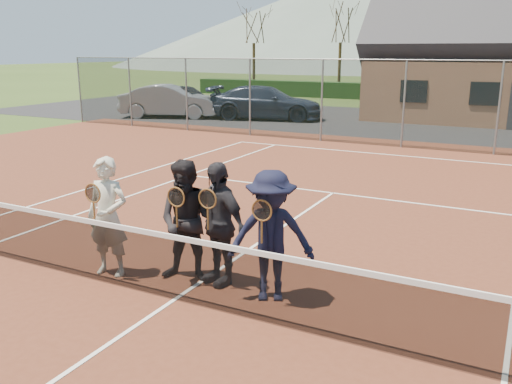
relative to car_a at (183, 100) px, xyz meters
The scene contains 18 objects.
ground 12.54m from the car_a, ahead, with size 220.00×220.00×0.00m, color #314719.
court_surface 21.89m from the car_a, 55.60° to the right, with size 30.00×30.00×0.02m, color #562819.
tarmac_carpark 8.62m from the car_a, 13.14° to the left, with size 40.00×12.00×0.01m, color black.
hedge_row 18.64m from the car_a, 48.47° to the left, with size 40.00×1.20×1.10m, color black.
hill_west 78.41m from the car_a, 99.33° to the left, with size 110.00×110.00×18.00m, color #54655C.
car_a is the anchor object (origin of this frame).
car_b 1.07m from the car_a, 92.75° to the right, with size 1.73×4.96×1.64m, color gray.
car_c 4.58m from the car_a, ahead, with size 2.27×5.59×1.62m, color #1C2538.
court_markings 21.89m from the car_a, 55.60° to the right, with size 11.03×23.83×0.01m.
tennis_net 21.88m from the car_a, 55.60° to the right, with size 11.68×0.08×1.10m.
perimeter_fence 13.19m from the car_a, 20.21° to the right, with size 30.07×0.07×3.02m.
tree_a 16.17m from the car_a, 103.69° to the left, with size 3.20×3.20×7.77m.
tree_b 16.11m from the car_a, 77.34° to the left, with size 3.20×3.20×7.77m.
tree_c 21.32m from the car_a, 46.16° to the left, with size 3.20×3.20×7.77m.
player_a 20.87m from the car_a, 58.26° to the right, with size 0.71×0.55×1.80m.
player_b 21.20m from the car_a, 55.03° to the right, with size 1.01×0.87×1.80m.
player_c 21.35m from the car_a, 53.88° to the right, with size 1.14×0.76×1.80m.
player_d 22.02m from the car_a, 52.21° to the right, with size 1.34×1.10×1.80m.
Camera 1 is at (4.09, -5.49, 3.32)m, focal length 38.00 mm.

